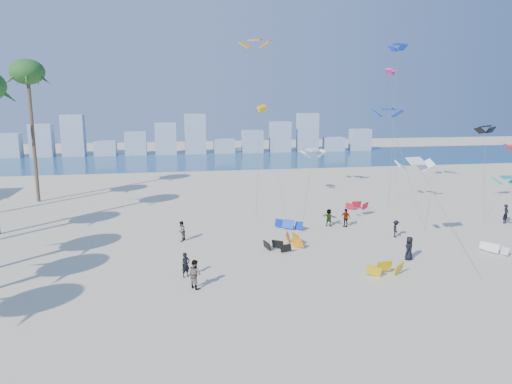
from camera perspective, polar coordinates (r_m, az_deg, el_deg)
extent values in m
plane|color=beige|center=(26.30, -0.42, -16.81)|extent=(220.00, 220.00, 0.00)
plane|color=navy|center=(95.76, -7.60, 3.78)|extent=(220.00, 220.00, 0.00)
imported|color=black|center=(34.29, -8.23, -8.45)|extent=(0.76, 0.69, 1.75)
imported|color=gray|center=(32.32, -7.18, -9.50)|extent=(1.15, 1.19, 1.93)
imported|color=black|center=(39.13, 17.48, -6.30)|extent=(1.01, 1.06, 1.82)
imported|color=gray|center=(47.25, 10.43, -2.98)|extent=(1.00, 1.06, 1.76)
imported|color=black|center=(44.86, 16.05, -4.16)|extent=(0.83, 1.11, 1.54)
imported|color=gray|center=(47.28, 8.53, -2.96)|extent=(1.41, 1.49, 1.68)
imported|color=black|center=(53.58, 27.21, -2.29)|extent=(0.83, 0.75, 1.91)
imported|color=gray|center=(42.49, -8.73, -4.55)|extent=(0.95, 1.05, 1.75)
cylinder|color=#595959|center=(40.55, 5.91, -0.83)|extent=(2.06, 3.28, 7.82)
cylinder|color=#595959|center=(49.10, 17.09, 2.76)|extent=(1.83, 5.53, 11.04)
cylinder|color=#595959|center=(50.68, 0.28, 3.64)|extent=(1.45, 5.13, 11.27)
cylinder|color=#595959|center=(60.49, 15.86, 6.45)|extent=(0.32, 3.21, 15.44)
cylinder|color=#595959|center=(50.93, 1.69, 7.49)|extent=(2.48, 4.43, 18.01)
cylinder|color=#595959|center=(54.59, 25.19, 2.00)|extent=(1.80, 3.85, 9.17)
cylinder|color=#595959|center=(37.97, 21.46, -2.72)|extent=(2.28, 5.94, 7.42)
cylinder|color=#595959|center=(57.54, 15.78, 7.51)|extent=(1.64, 3.24, 18.00)
cylinder|color=brown|center=(62.07, -24.63, 5.74)|extent=(0.40, 0.40, 14.94)
ellipsoid|color=#1F5820|center=(61.93, -25.20, 12.62)|extent=(3.80, 3.80, 2.85)
cube|color=#9EADBF|center=(110.09, -26.90, 4.89)|extent=(4.40, 3.00, 4.80)
cube|color=#9EADBF|center=(108.38, -23.80, 5.55)|extent=(4.40, 3.00, 6.60)
cube|color=#9EADBF|center=(107.00, -20.60, 6.21)|extent=(4.40, 3.00, 8.40)
cube|color=#9EADBF|center=(106.28, -17.20, 4.93)|extent=(4.40, 3.00, 3.00)
cube|color=#9EADBF|center=(105.59, -13.88, 5.56)|extent=(4.40, 3.00, 4.80)
cube|color=#9EADBF|center=(105.27, -10.52, 6.17)|extent=(4.40, 3.00, 6.60)
cube|color=#9EADBF|center=(105.32, -7.14, 6.77)|extent=(4.40, 3.00, 8.40)
cube|color=#9EADBF|center=(106.06, -3.74, 5.39)|extent=(4.40, 3.00, 3.00)
cube|color=#9EADBF|center=(106.82, -0.42, 5.95)|extent=(4.40, 3.00, 4.80)
cube|color=#9EADBF|center=(107.93, 2.85, 6.47)|extent=(4.40, 3.00, 6.60)
cube|color=#9EADBF|center=(109.40, 6.04, 6.96)|extent=(4.40, 3.00, 8.40)
cube|color=#9EADBF|center=(111.49, 9.09, 5.57)|extent=(4.40, 3.00, 3.00)
cube|color=#9EADBF|center=(113.57, 12.08, 6.02)|extent=(4.40, 3.00, 4.80)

